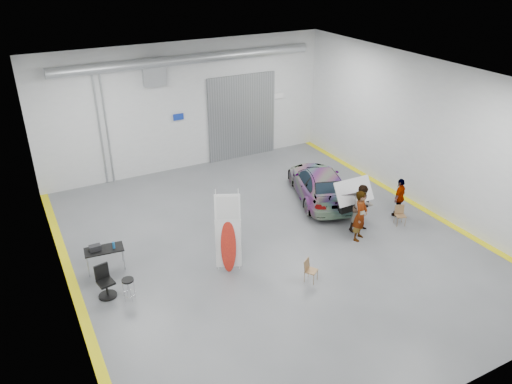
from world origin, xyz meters
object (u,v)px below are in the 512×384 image
sedan_car (320,184)px  person_c (399,197)px  office_chair (106,283)px  work_table (102,249)px  surfboard_display (231,238)px  person_a (360,216)px  folding_chair_near (311,275)px  person_b (362,208)px  folding_chair_far (400,219)px  shop_stool (129,290)px

sedan_car → person_c: (1.97, -2.70, 0.11)m
office_chair → work_table: bearing=69.8°
surfboard_display → office_chair: size_ratio=2.84×
person_a → sedan_car: bearing=48.9°
sedan_car → office_chair: bearing=33.0°
sedan_car → office_chair: (-9.58, -2.43, -0.23)m
folding_chair_near → office_chair: office_chair is taller
person_a → person_b: bearing=13.4°
surfboard_display → office_chair: surfboard_display is taller
person_a → surfboard_display: (-4.98, 0.42, 0.24)m
surfboard_display → work_table: bearing=176.4°
person_b → folding_chair_near: 3.96m
person_c → folding_chair_far: bearing=27.0°
work_table → person_b: bearing=-12.0°
surfboard_display → shop_stool: 3.56m
person_a → folding_chair_near: 3.37m
folding_chair_near → shop_stool: bearing=128.1°
folding_chair_far → work_table: size_ratio=0.59×
sedan_car → person_c: bearing=144.8°
surfboard_display → folding_chair_far: size_ratio=3.87×
shop_stool → office_chair: office_chair is taller
shop_stool → work_table: work_table is taller
surfboard_display → work_table: (-3.79, 2.00, -0.43)m
person_c → person_b: bearing=-19.6°
shop_stool → work_table: bearing=99.5°
person_b → surfboard_display: surfboard_display is taller
office_chair → folding_chair_far: bearing=-15.4°
person_b → work_table: 9.44m
sedan_car → folding_chair_near: size_ratio=6.20×
sedan_car → surfboard_display: 6.32m
person_c → surfboard_display: 7.53m
person_b → office_chair: person_b is taller
sedan_car → person_b: bearing=106.6°
folding_chair_near → work_table: (-5.78, 3.77, 0.55)m
sedan_car → folding_chair_near: 5.96m
person_b → person_c: (2.08, 0.25, -0.14)m
office_chair → surfboard_display: bearing=-18.8°
person_c → person_a: bearing=-10.9°
person_b → folding_chair_near: (-3.45, -1.80, -0.70)m
sedan_car → person_b: (-0.11, -2.96, 0.25)m
surfboard_display → folding_chair_far: surfboard_display is taller
person_c → work_table: person_c is taller
person_a → person_b: 0.64m
sedan_car → shop_stool: bearing=37.0°
person_b → surfboard_display: 5.44m
person_c → folding_chair_near: 5.92m
person_b → person_c: bearing=7.6°
sedan_car → person_a: (-0.56, -3.41, 0.28)m
person_a → work_table: person_a is taller
surfboard_display → folding_chair_near: surfboard_display is taller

